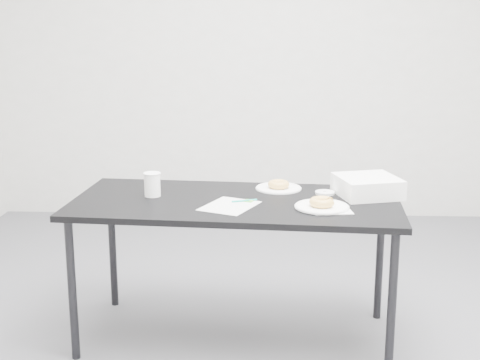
{
  "coord_description": "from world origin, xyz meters",
  "views": [
    {
      "loc": [
        0.13,
        -3.25,
        1.55
      ],
      "look_at": [
        0.01,
        0.02,
        0.76
      ],
      "focal_mm": 50.0,
      "sensor_mm": 36.0,
      "label": 1
    }
  ],
  "objects_px": {
    "plate_far": "(279,188)",
    "coffee_cup": "(152,184)",
    "donut_near": "(322,202)",
    "plate_near": "(322,207)",
    "scorecard": "(230,206)",
    "donut_far": "(279,184)",
    "table": "(236,211)",
    "bakery_box": "(367,186)",
    "pen": "(244,201)"
  },
  "relations": [
    {
      "from": "scorecard",
      "to": "donut_far",
      "type": "xyz_separation_m",
      "value": [
        0.23,
        0.33,
        0.02
      ]
    },
    {
      "from": "donut_near",
      "to": "coffee_cup",
      "type": "xyz_separation_m",
      "value": [
        -0.81,
        0.18,
        0.03
      ]
    },
    {
      "from": "donut_near",
      "to": "plate_far",
      "type": "xyz_separation_m",
      "value": [
        -0.19,
        0.35,
        -0.03
      ]
    },
    {
      "from": "coffee_cup",
      "to": "bakery_box",
      "type": "xyz_separation_m",
      "value": [
        1.05,
        0.05,
        -0.01
      ]
    },
    {
      "from": "pen",
      "to": "plate_near",
      "type": "bearing_deg",
      "value": -33.46
    },
    {
      "from": "table",
      "to": "plate_near",
      "type": "relative_size",
      "value": 6.46
    },
    {
      "from": "pen",
      "to": "coffee_cup",
      "type": "height_order",
      "value": "coffee_cup"
    },
    {
      "from": "table",
      "to": "donut_near",
      "type": "relative_size",
      "value": 13.75
    },
    {
      "from": "bakery_box",
      "to": "pen",
      "type": "bearing_deg",
      "value": 178.53
    },
    {
      "from": "donut_near",
      "to": "bakery_box",
      "type": "xyz_separation_m",
      "value": [
        0.24,
        0.24,
        0.02
      ]
    },
    {
      "from": "coffee_cup",
      "to": "table",
      "type": "bearing_deg",
      "value": -7.92
    },
    {
      "from": "table",
      "to": "coffee_cup",
      "type": "relative_size",
      "value": 13.68
    },
    {
      "from": "donut_far",
      "to": "bakery_box",
      "type": "bearing_deg",
      "value": -14.62
    },
    {
      "from": "plate_near",
      "to": "table",
      "type": "bearing_deg",
      "value": 162.25
    },
    {
      "from": "plate_far",
      "to": "pen",
      "type": "bearing_deg",
      "value": -123.07
    },
    {
      "from": "plate_near",
      "to": "donut_near",
      "type": "relative_size",
      "value": 2.13
    },
    {
      "from": "plate_near",
      "to": "plate_far",
      "type": "relative_size",
      "value": 1.07
    },
    {
      "from": "plate_far",
      "to": "donut_far",
      "type": "relative_size",
      "value": 2.13
    },
    {
      "from": "pen",
      "to": "donut_far",
      "type": "height_order",
      "value": "donut_far"
    },
    {
      "from": "table",
      "to": "coffee_cup",
      "type": "height_order",
      "value": "coffee_cup"
    },
    {
      "from": "scorecard",
      "to": "bakery_box",
      "type": "bearing_deg",
      "value": 42.59
    },
    {
      "from": "pen",
      "to": "bakery_box",
      "type": "distance_m",
      "value": 0.62
    },
    {
      "from": "table",
      "to": "plate_far",
      "type": "xyz_separation_m",
      "value": [
        0.21,
        0.22,
        0.06
      ]
    },
    {
      "from": "bakery_box",
      "to": "scorecard",
      "type": "bearing_deg",
      "value": -176.75
    },
    {
      "from": "table",
      "to": "plate_near",
      "type": "xyz_separation_m",
      "value": [
        0.4,
        -0.13,
        0.06
      ]
    },
    {
      "from": "table",
      "to": "coffee_cup",
      "type": "xyz_separation_m",
      "value": [
        -0.41,
        0.06,
        0.11
      ]
    },
    {
      "from": "table",
      "to": "plate_near",
      "type": "distance_m",
      "value": 0.42
    },
    {
      "from": "scorecard",
      "to": "coffee_cup",
      "type": "bearing_deg",
      "value": -178.73
    },
    {
      "from": "table",
      "to": "scorecard",
      "type": "bearing_deg",
      "value": -98.4
    },
    {
      "from": "coffee_cup",
      "to": "plate_far",
      "type": "bearing_deg",
      "value": 15.01
    },
    {
      "from": "donut_near",
      "to": "plate_far",
      "type": "relative_size",
      "value": 0.5
    },
    {
      "from": "plate_far",
      "to": "coffee_cup",
      "type": "relative_size",
      "value": 1.98
    },
    {
      "from": "plate_near",
      "to": "plate_far",
      "type": "xyz_separation_m",
      "value": [
        -0.19,
        0.35,
        -0.0
      ]
    },
    {
      "from": "scorecard",
      "to": "table",
      "type": "bearing_deg",
      "value": 101.49
    },
    {
      "from": "pen",
      "to": "bakery_box",
      "type": "xyz_separation_m",
      "value": [
        0.6,
        0.14,
        0.04
      ]
    },
    {
      "from": "plate_near",
      "to": "coffee_cup",
      "type": "bearing_deg",
      "value": 167.13
    },
    {
      "from": "plate_far",
      "to": "coffee_cup",
      "type": "height_order",
      "value": "coffee_cup"
    },
    {
      "from": "scorecard",
      "to": "coffee_cup",
      "type": "height_order",
      "value": "coffee_cup"
    },
    {
      "from": "pen",
      "to": "donut_near",
      "type": "relative_size",
      "value": 1.05
    },
    {
      "from": "donut_near",
      "to": "donut_far",
      "type": "bearing_deg",
      "value": 118.64
    },
    {
      "from": "plate_near",
      "to": "coffee_cup",
      "type": "height_order",
      "value": "coffee_cup"
    },
    {
      "from": "table",
      "to": "scorecard",
      "type": "relative_size",
      "value": 6.05
    },
    {
      "from": "table",
      "to": "pen",
      "type": "xyz_separation_m",
      "value": [
        0.04,
        -0.03,
        0.06
      ]
    },
    {
      "from": "pen",
      "to": "bakery_box",
      "type": "relative_size",
      "value": 0.44
    },
    {
      "from": "scorecard",
      "to": "pen",
      "type": "height_order",
      "value": "pen"
    },
    {
      "from": "plate_far",
      "to": "bakery_box",
      "type": "height_order",
      "value": "bakery_box"
    },
    {
      "from": "coffee_cup",
      "to": "donut_near",
      "type": "bearing_deg",
      "value": -12.87
    },
    {
      "from": "donut_far",
      "to": "bakery_box",
      "type": "height_order",
      "value": "bakery_box"
    },
    {
      "from": "donut_near",
      "to": "plate_near",
      "type": "bearing_deg",
      "value": 180.0
    },
    {
      "from": "table",
      "to": "plate_far",
      "type": "distance_m",
      "value": 0.31
    }
  ]
}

